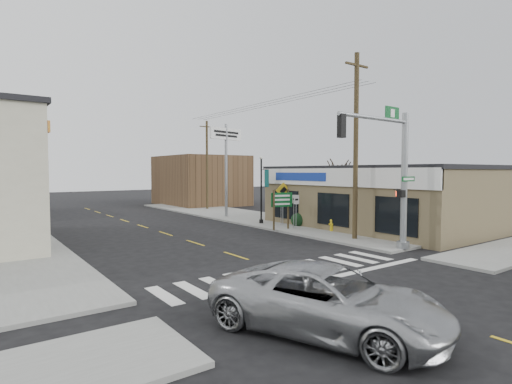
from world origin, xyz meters
TOP-DOWN VIEW (x-y plane):
  - ground at (0.00, 0.00)m, footprint 140.00×140.00m
  - sidewalk_right at (9.00, 13.00)m, footprint 6.00×38.00m
  - center_line at (0.00, 8.00)m, footprint 0.12×56.00m
  - crosswalk at (0.00, 0.40)m, footprint 11.00×2.20m
  - thrift_store at (14.50, 6.00)m, footprint 12.00×14.00m
  - bldg_distant_right at (12.00, 30.00)m, footprint 8.00×10.00m
  - suv at (-2.95, -4.58)m, footprint 4.56×6.29m
  - traffic_signal_pole at (6.40, 0.18)m, footprint 5.30×0.39m
  - guide_sign at (6.39, 8.47)m, footprint 1.46×0.13m
  - fire_hydrant at (8.50, 6.10)m, footprint 0.24×0.24m
  - ped_crossing_sign at (8.20, 10.49)m, footprint 1.15×0.08m
  - lamp_post at (7.27, 11.74)m, footprint 0.63×0.49m
  - dance_center_sign at (7.45, 16.93)m, footprint 3.58×0.22m
  - bare_tree at (9.87, 6.77)m, footprint 2.65×2.65m
  - shrub_front at (10.45, 3.88)m, footprint 1.43×1.43m
  - shrub_back at (8.52, 9.26)m, footprint 0.99×0.99m
  - utility_pole_near at (7.50, 3.42)m, footprint 1.77×0.27m
  - utility_pole_far at (9.44, 23.78)m, footprint 1.51×0.23m

SIDE VIEW (x-z plane):
  - ground at x=0.00m, z-range 0.00..0.00m
  - center_line at x=0.00m, z-range 0.00..0.01m
  - crosswalk at x=0.00m, z-range 0.00..0.01m
  - sidewalk_right at x=9.00m, z-range 0.00..0.13m
  - shrub_back at x=8.52m, z-range 0.13..0.87m
  - fire_hydrant at x=8.50m, z-range 0.16..0.92m
  - shrub_front at x=10.45m, z-range 0.13..1.20m
  - suv at x=-2.95m, z-range 0.00..1.59m
  - guide_sign at x=6.39m, z-range 0.52..3.07m
  - thrift_store at x=14.50m, z-range 0.00..4.00m
  - ped_crossing_sign at x=8.20m, z-range 0.66..3.61m
  - bldg_distant_right at x=12.00m, z-range 0.00..5.60m
  - lamp_post at x=7.27m, z-range 0.52..5.35m
  - traffic_signal_pole at x=6.40m, z-range 0.76..7.47m
  - bare_tree at x=9.87m, z-range 1.65..6.95m
  - utility_pole_far at x=9.44m, z-range 0.24..8.93m
  - utility_pole_near at x=7.50m, z-range 0.26..10.43m
  - dance_center_sign at x=7.45m, z-range 1.98..9.58m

